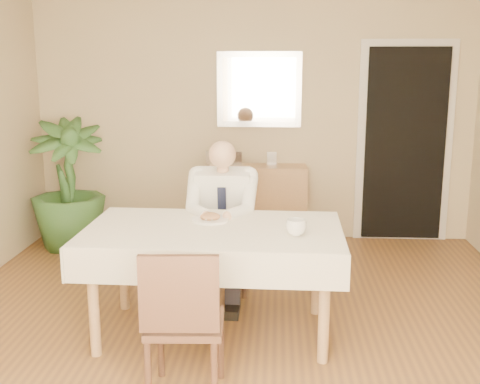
# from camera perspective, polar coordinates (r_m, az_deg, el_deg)

# --- Properties ---
(room) EXTENTS (5.00, 5.02, 2.60)m
(room) POSITION_cam_1_polar(r_m,az_deg,el_deg) (3.76, -0.34, 4.06)
(room) COLOR brown
(room) RESTS_ON ground
(window) EXTENTS (1.34, 0.04, 1.44)m
(window) POSITION_cam_1_polar(r_m,az_deg,el_deg) (1.33, -7.68, -5.12)
(window) COLOR silver
(window) RESTS_ON room
(doorway) EXTENTS (0.96, 0.07, 2.10)m
(doorway) POSITION_cam_1_polar(r_m,az_deg,el_deg) (6.37, 15.34, 4.34)
(doorway) COLOR silver
(doorway) RESTS_ON ground
(mirror) EXTENTS (0.86, 0.04, 0.76)m
(mirror) POSITION_cam_1_polar(r_m,az_deg,el_deg) (6.19, 1.83, 9.68)
(mirror) COLOR silver
(mirror) RESTS_ON room
(dining_table) EXTENTS (1.73, 1.04, 0.75)m
(dining_table) POSITION_cam_1_polar(r_m,az_deg,el_deg) (4.04, -2.54, -4.57)
(dining_table) COLOR #AC8251
(dining_table) RESTS_ON ground
(chair_far) EXTENTS (0.41, 0.41, 0.85)m
(chair_far) POSITION_cam_1_polar(r_m,az_deg,el_deg) (4.93, -1.44, -3.75)
(chair_far) COLOR #3C2318
(chair_far) RESTS_ON ground
(chair_near) EXTENTS (0.44, 0.44, 0.88)m
(chair_near) POSITION_cam_1_polar(r_m,az_deg,el_deg) (3.31, -5.44, -11.75)
(chair_near) COLOR #3C2318
(chair_near) RESTS_ON ground
(seated_man) EXTENTS (0.48, 0.72, 1.24)m
(seated_man) POSITION_cam_1_polar(r_m,az_deg,el_deg) (4.60, -1.76, -2.13)
(seated_man) COLOR white
(seated_man) RESTS_ON ground
(plate) EXTENTS (0.26, 0.26, 0.02)m
(plate) POSITION_cam_1_polar(r_m,az_deg,el_deg) (4.19, -2.85, -2.63)
(plate) COLOR white
(plate) RESTS_ON dining_table
(food) EXTENTS (0.14, 0.14, 0.06)m
(food) POSITION_cam_1_polar(r_m,az_deg,el_deg) (4.18, -2.85, -2.34)
(food) COLOR brown
(food) RESTS_ON dining_table
(knife) EXTENTS (0.01, 0.13, 0.01)m
(knife) POSITION_cam_1_polar(r_m,az_deg,el_deg) (4.12, -2.39, -2.63)
(knife) COLOR silver
(knife) RESTS_ON dining_table
(fork) EXTENTS (0.01, 0.13, 0.01)m
(fork) POSITION_cam_1_polar(r_m,az_deg,el_deg) (4.13, -3.49, -2.61)
(fork) COLOR silver
(fork) RESTS_ON dining_table
(coffee_mug) EXTENTS (0.16, 0.16, 0.10)m
(coffee_mug) POSITION_cam_1_polar(r_m,az_deg,el_deg) (3.85, 5.34, -3.35)
(coffee_mug) COLOR white
(coffee_mug) RESTS_ON dining_table
(sideboard) EXTENTS (1.00, 0.39, 0.79)m
(sideboard) POSITION_cam_1_polar(r_m,az_deg,el_deg) (6.21, 1.71, -1.10)
(sideboard) COLOR #AC8251
(sideboard) RESTS_ON ground
(photo_frame_left) EXTENTS (0.10, 0.02, 0.14)m
(photo_frame_left) POSITION_cam_1_polar(r_m,az_deg,el_deg) (6.21, -2.80, 3.28)
(photo_frame_left) COLOR silver
(photo_frame_left) RESTS_ON sideboard
(photo_frame_center) EXTENTS (0.10, 0.02, 0.14)m
(photo_frame_center) POSITION_cam_1_polar(r_m,az_deg,el_deg) (6.15, -0.30, 3.20)
(photo_frame_center) COLOR silver
(photo_frame_center) RESTS_ON sideboard
(photo_frame_right) EXTENTS (0.10, 0.02, 0.14)m
(photo_frame_right) POSITION_cam_1_polar(r_m,az_deg,el_deg) (6.16, 3.03, 3.19)
(photo_frame_right) COLOR silver
(photo_frame_right) RESTS_ON sideboard
(potted_palm) EXTENTS (0.92, 0.92, 1.29)m
(potted_palm) POSITION_cam_1_polar(r_m,az_deg,el_deg) (6.17, -16.03, 0.70)
(potted_palm) COLOR #2F5926
(potted_palm) RESTS_ON ground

